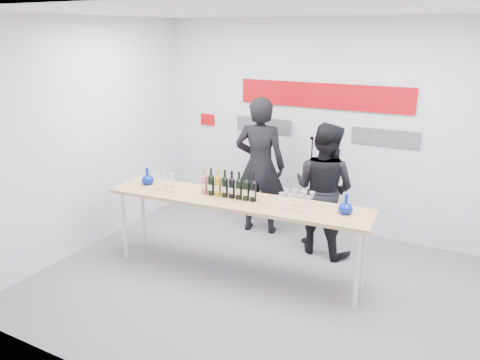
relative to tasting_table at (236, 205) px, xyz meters
The scene contains 12 objects.
ground 0.96m from the tasting_table, 20.93° to the right, with size 5.00×5.00×0.00m, color slate.
back_wall 1.99m from the tasting_table, 78.63° to the left, with size 5.00×0.04×3.00m, color silver.
signage 2.08m from the tasting_table, 80.13° to the left, with size 3.38×0.02×0.79m.
tasting_table is the anchor object (origin of this frame).
wine_bottles 0.26m from the tasting_table, behind, with size 0.71×0.13×0.33m.
decanter_left 1.27m from the tasting_table, behind, with size 0.16×0.16×0.21m, color #071C91, non-canonical shape.
decanter_right 1.27m from the tasting_table, ahead, with size 0.16×0.16×0.21m, color #071C91, non-canonical shape.
glasses_left 0.95m from the tasting_table, behind, with size 0.28×0.23×0.18m.
glasses_right 0.75m from the tasting_table, ahead, with size 0.38×0.25×0.18m.
presenter_left 1.31m from the tasting_table, 103.60° to the left, with size 0.72×0.47×1.97m, color black.
presenter_right 1.26m from the tasting_table, 55.35° to the left, with size 0.84×0.66×1.74m, color black.
mic_stand 1.38m from the tasting_table, 69.06° to the left, with size 0.18×0.18×1.51m.
Camera 1 is at (2.09, -4.33, 2.82)m, focal length 35.00 mm.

